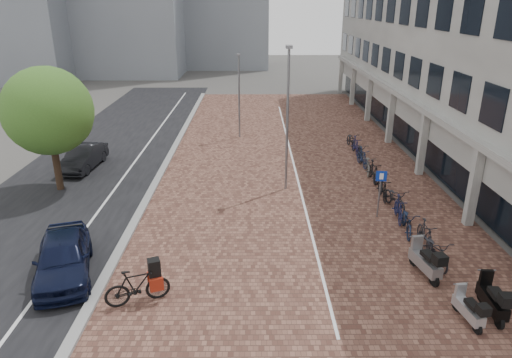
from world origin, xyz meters
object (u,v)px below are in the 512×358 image
at_px(scooter_mid, 493,298).
at_px(parking_sign, 380,187).
at_px(hero_bike, 137,285).
at_px(scooter_back, 469,308).
at_px(scooter_front, 426,260).
at_px(car_dark, 84,157).
at_px(car_navy, 63,257).

height_order(scooter_mid, parking_sign, parking_sign).
xyz_separation_m(hero_bike, scooter_mid, (10.55, -0.67, -0.03)).
relative_size(scooter_mid, scooter_back, 1.19).
bearing_deg(parking_sign, scooter_front, -77.26).
bearing_deg(hero_bike, car_dark, 4.58).
xyz_separation_m(scooter_mid, parking_sign, (-1.66, 6.65, 0.80)).
bearing_deg(car_navy, scooter_mid, -26.62).
relative_size(scooter_back, parking_sign, 0.68).
distance_m(hero_bike, scooter_front, 9.42).
xyz_separation_m(car_navy, scooter_front, (12.14, -0.10, -0.11)).
xyz_separation_m(hero_bike, parking_sign, (8.89, 5.98, 0.77)).
xyz_separation_m(car_dark, scooter_front, (15.17, -10.94, -0.03)).
bearing_deg(scooter_front, parking_sign, 83.81).
height_order(scooter_front, parking_sign, parking_sign).
bearing_deg(scooter_front, hero_bike, 177.27).
distance_m(car_dark, hero_bike, 13.68).
height_order(car_navy, scooter_front, car_navy).
xyz_separation_m(hero_bike, scooter_front, (9.31, 1.43, -0.01)).
distance_m(car_navy, parking_sign, 12.56).
bearing_deg(scooter_mid, parking_sign, 107.12).
relative_size(hero_bike, scooter_mid, 1.19).
bearing_deg(scooter_mid, scooter_back, -155.58).
bearing_deg(scooter_mid, scooter_front, 123.69).
distance_m(scooter_mid, scooter_back, 0.90).
relative_size(car_navy, scooter_back, 2.95).
bearing_deg(car_dark, scooter_back, -36.46).
bearing_deg(scooter_front, car_dark, 132.75).
distance_m(car_navy, scooter_back, 12.80).
bearing_deg(scooter_mid, car_navy, 173.79).
relative_size(car_dark, scooter_mid, 2.28).
height_order(car_navy, parking_sign, parking_sign).
relative_size(car_navy, hero_bike, 2.08).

